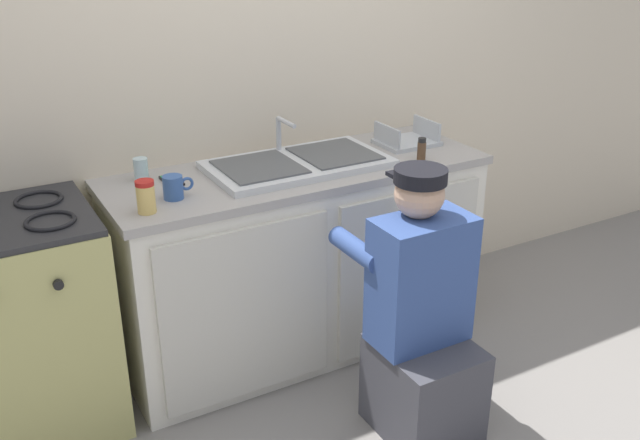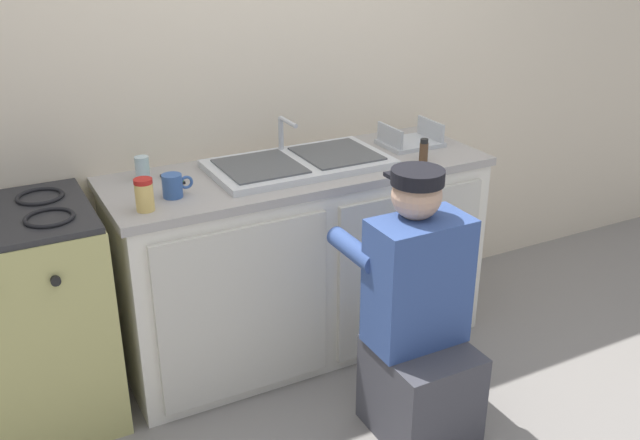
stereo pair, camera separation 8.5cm
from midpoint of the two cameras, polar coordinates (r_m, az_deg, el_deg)
The scene contains 13 objects.
ground_plane at distance 3.39m, azimuth 1.54°, elevation -12.06°, with size 12.00×12.00×0.00m, color gray.
back_wall at distance 3.41m, azimuth -3.65°, elevation 11.30°, with size 6.00×0.10×2.50m, color beige.
counter_cabinet at distance 3.38m, azimuth -0.78°, elevation -3.44°, with size 1.70×0.62×0.88m.
countertop at distance 3.20m, azimuth -0.91°, elevation 3.95°, with size 1.74×0.62×0.04m, color #9E9993.
sink_double_basin at distance 3.19m, azimuth -0.93°, elevation 4.61°, with size 0.80×0.44×0.19m.
stove_range at distance 3.09m, azimuth -21.75°, elevation -7.48°, with size 0.62×0.62×0.94m.
plumber_person at distance 2.86m, azimuth 8.71°, elevation -8.63°, with size 0.42×0.61×1.10m.
dish_rack_tray at distance 3.53m, azimuth 7.92°, elevation 6.34°, with size 0.28×0.22×0.11m.
water_glass at distance 3.12m, azimuth -13.27°, elevation 4.08°, with size 0.06×0.06×0.10m.
condiment_jar at distance 2.77m, azimuth -13.03°, elevation 1.98°, with size 0.07×0.07×0.13m.
spice_bottle_pepper at distance 3.30m, azimuth 9.04°, elevation 5.53°, with size 0.04×0.04×0.11m.
coffee_mug at distance 2.89m, azimuth -10.84°, elevation 2.72°, with size 0.13×0.08×0.10m.
cell_phone at distance 3.09m, azimuth -10.95°, elevation 3.24°, with size 0.07×0.14×0.01m.
Camera 2 is at (-1.32, -2.42, 1.97)m, focal length 40.00 mm.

